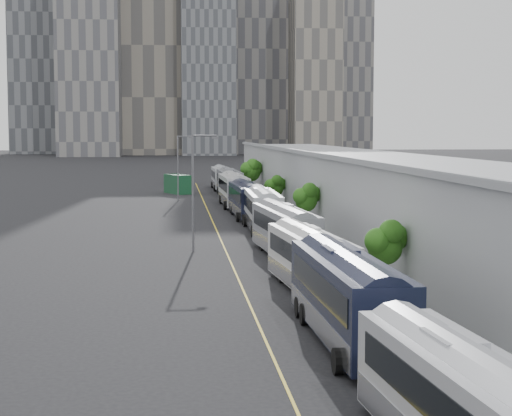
{
  "coord_description": "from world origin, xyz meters",
  "views": [
    {
      "loc": [
        -5.44,
        -14.27,
        9.07
      ],
      "look_at": [
        1.09,
        52.76,
        3.0
      ],
      "focal_mm": 60.0,
      "sensor_mm": 36.0,
      "label": 1
    }
  ],
  "objects": [
    {
      "name": "tree_4",
      "position": [
        5.43,
        104.57,
        3.81
      ],
      "size": [
        2.74,
        2.74,
        5.19
      ],
      "color": "black",
      "rests_on": "ground"
    },
    {
      "name": "sidewalk",
      "position": [
        9.0,
        55.0,
        0.06
      ],
      "size": [
        10.0,
        170.0,
        0.12
      ],
      "primitive_type": "cube",
      "color": "gray",
      "rests_on": "ground"
    },
    {
      "name": "bus_3",
      "position": [
        2.58,
        46.51,
        1.57
      ],
      "size": [
        3.58,
        12.91,
        3.73
      ],
      "rotation": [
        0.0,
        0.0,
        0.08
      ],
      "color": "gray",
      "rests_on": "ground"
    },
    {
      "name": "skyline",
      "position": [
        -2.9,
        324.16,
        50.85
      ],
      "size": [
        145.0,
        64.0,
        120.0
      ],
      "color": "slate",
      "rests_on": "ground"
    },
    {
      "name": "tree_1",
      "position": [
        5.85,
        30.28,
        3.12
      ],
      "size": [
        1.9,
        1.9,
        4.09
      ],
      "color": "black",
      "rests_on": "ground"
    },
    {
      "name": "bus_6",
      "position": [
        1.87,
        88.58,
        1.68
      ],
      "size": [
        3.03,
        13.62,
        3.97
      ],
      "rotation": [
        0.0,
        0.0,
        0.02
      ],
      "color": "silver",
      "rests_on": "ground"
    },
    {
      "name": "lane_line",
      "position": [
        -1.5,
        55.0,
        0.01
      ],
      "size": [
        0.12,
        160.0,
        0.02
      ],
      "primitive_type": "cube",
      "color": "gold",
      "rests_on": "ground"
    },
    {
      "name": "bus_2",
      "position": [
        2.21,
        32.76,
        1.51
      ],
      "size": [
        3.48,
        12.43,
        3.59
      ],
      "rotation": [
        0.0,
        0.0,
        0.08
      ],
      "color": "silver",
      "rests_on": "ground"
    },
    {
      "name": "shipping_container",
      "position": [
        -4.8,
        110.41,
        1.38
      ],
      "size": [
        4.01,
        5.91,
        2.76
      ],
      "primitive_type": "cube",
      "rotation": [
        0.0,
        0.0,
        0.38
      ],
      "color": "#134024",
      "rests_on": "ground"
    },
    {
      "name": "street_lamp_near",
      "position": [
        -3.77,
        49.96,
        5.1
      ],
      "size": [
        2.04,
        0.22,
        8.83
      ],
      "color": "#59595E",
      "rests_on": "ground"
    },
    {
      "name": "bus_1",
      "position": [
        1.95,
        21.33,
        1.65
      ],
      "size": [
        2.98,
        13.42,
        3.91
      ],
      "rotation": [
        0.0,
        0.0,
        0.02
      ],
      "color": "black",
      "rests_on": "ground"
    },
    {
      "name": "bus_8",
      "position": [
        2.04,
        118.65,
        1.53
      ],
      "size": [
        2.78,
        12.39,
        3.62
      ],
      "rotation": [
        0.0,
        0.0,
        0.0
      ],
      "color": "#B7BAC2",
      "rests_on": "ground"
    },
    {
      "name": "suv",
      "position": [
        -4.7,
        134.89,
        0.88
      ],
      "size": [
        4.95,
        6.97,
        1.76
      ],
      "primitive_type": "imported",
      "rotation": [
        0.0,
        0.0,
        0.35
      ],
      "color": "black",
      "rests_on": "ground"
    },
    {
      "name": "bus_5",
      "position": [
        2.26,
        75.05,
        1.58
      ],
      "size": [
        3.01,
        12.86,
        3.74
      ],
      "rotation": [
        0.0,
        0.0,
        0.03
      ],
      "color": "black",
      "rests_on": "ground"
    },
    {
      "name": "bus_4",
      "position": [
        2.67,
        62.98,
        1.61
      ],
      "size": [
        2.91,
        13.11,
        3.82
      ],
      "rotation": [
        0.0,
        0.0,
        -0.02
      ],
      "color": "silver",
      "rests_on": "ground"
    },
    {
      "name": "depot",
      "position": [
        12.99,
        55.0,
        3.51
      ],
      "size": [
        12.45,
        160.4,
        7.2
      ],
      "color": "gray",
      "rests_on": "ground"
    },
    {
      "name": "tree_3",
      "position": [
        5.83,
        80.05,
        2.93
      ],
      "size": [
        1.93,
        1.93,
        3.92
      ],
      "color": "black",
      "rests_on": "ground"
    },
    {
      "name": "street_lamp_far",
      "position": [
        -4.59,
        97.22,
        4.92
      ],
      "size": [
        2.04,
        0.22,
        8.48
      ],
      "color": "#59595E",
      "rests_on": "ground"
    },
    {
      "name": "bus_7",
      "position": [
        2.41,
        104.41,
        1.62
      ],
      "size": [
        2.96,
        13.18,
        3.84
      ],
      "rotation": [
        0.0,
        0.0,
        0.02
      ],
      "color": "gray",
      "rests_on": "ground"
    },
    {
      "name": "tree_2",
      "position": [
        5.85,
        57.47,
        3.44
      ],
      "size": [
        1.91,
        1.91,
        4.42
      ],
      "color": "black",
      "rests_on": "ground"
    }
  ]
}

